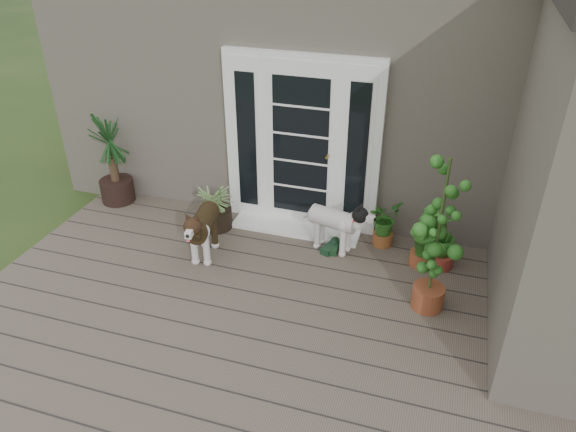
% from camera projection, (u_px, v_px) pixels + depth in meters
% --- Properties ---
extents(deck, '(6.20, 4.60, 0.12)m').
position_uv_depth(deck, '(255.00, 344.00, 5.16)').
color(deck, '#6B5B4C').
rests_on(deck, ground).
extents(house_main, '(7.40, 4.00, 3.10)m').
position_uv_depth(house_main, '(354.00, 71.00, 7.90)').
color(house_main, '#665E54').
rests_on(house_main, ground).
extents(door_unit, '(1.90, 0.14, 2.15)m').
position_uv_depth(door_unit, '(301.00, 144.00, 6.44)').
color(door_unit, white).
rests_on(door_unit, deck).
extents(door_step, '(1.60, 0.40, 0.05)m').
position_uv_depth(door_step, '(296.00, 228.00, 6.81)').
color(door_step, white).
rests_on(door_step, deck).
extents(brindle_dog, '(0.45, 0.82, 0.65)m').
position_uv_depth(brindle_dog, '(204.00, 231.00, 6.17)').
color(brindle_dog, '#342612').
rests_on(brindle_dog, deck).
extents(white_dog, '(0.78, 0.47, 0.61)m').
position_uv_depth(white_dog, '(333.00, 227.00, 6.29)').
color(white_dog, white).
rests_on(white_dog, deck).
extents(spider_plant, '(0.87, 0.87, 0.70)m').
position_uv_depth(spider_plant, '(215.00, 202.00, 6.71)').
color(spider_plant, '#6F8D57').
rests_on(spider_plant, deck).
extents(yucca, '(0.89, 0.89, 1.23)m').
position_uv_depth(yucca, '(112.00, 160.00, 7.17)').
color(yucca, black).
rests_on(yucca, deck).
extents(herb_a, '(0.50, 0.50, 0.48)m').
position_uv_depth(herb_a, '(384.00, 227.00, 6.42)').
color(herb_a, '#1B5E1E').
rests_on(herb_a, deck).
extents(herb_b, '(0.40, 0.40, 0.51)m').
position_uv_depth(herb_b, '(423.00, 245.00, 6.05)').
color(herb_b, '#215819').
rests_on(herb_b, deck).
extents(herb_c, '(0.44, 0.44, 0.52)m').
position_uv_depth(herb_c, '(442.00, 246.00, 6.03)').
color(herb_c, '#164E1A').
rests_on(herb_c, deck).
extents(sapling, '(0.56, 0.56, 1.72)m').
position_uv_depth(sapling, '(438.00, 235.00, 5.11)').
color(sapling, '#1F5F1B').
rests_on(sapling, deck).
extents(clog_left, '(0.16, 0.33, 0.10)m').
position_uv_depth(clog_left, '(334.00, 246.00, 6.41)').
color(clog_left, '#15341B').
rests_on(clog_left, deck).
extents(clog_right, '(0.26, 0.37, 0.10)m').
position_uv_depth(clog_right, '(331.00, 247.00, 6.40)').
color(clog_right, '#13301C').
rests_on(clog_right, deck).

